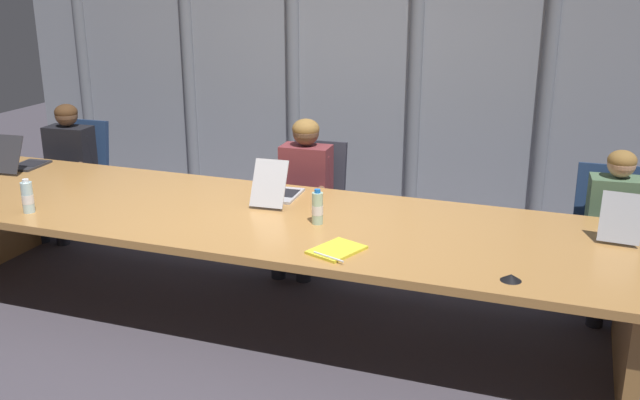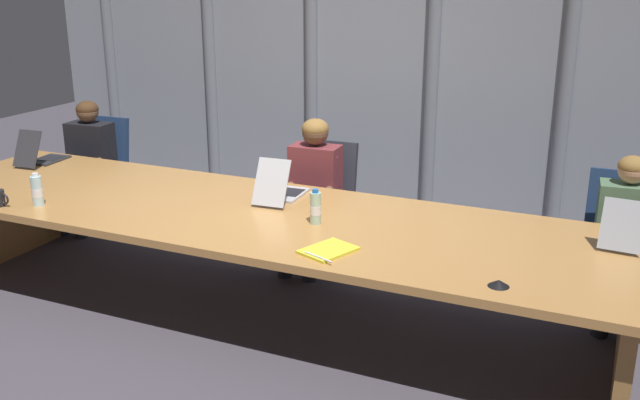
# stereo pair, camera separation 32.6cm
# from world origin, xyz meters

# --- Properties ---
(ground_plane) EXTENTS (13.91, 13.91, 0.00)m
(ground_plane) POSITION_xyz_m (0.00, 0.00, 0.00)
(ground_plane) COLOR #47424C
(conference_table) EXTENTS (5.13, 1.39, 0.73)m
(conference_table) POSITION_xyz_m (0.00, 0.00, 0.61)
(conference_table) COLOR #B77F42
(conference_table) RESTS_ON ground_plane
(curtain_backdrop) EXTENTS (6.95, 0.17, 2.83)m
(curtain_backdrop) POSITION_xyz_m (-0.00, 2.23, 1.41)
(curtain_backdrop) COLOR gray
(curtain_backdrop) RESTS_ON ground_plane
(laptop_left_end) EXTENTS (0.25, 0.47, 0.29)m
(laptop_left_end) POSITION_xyz_m (-2.19, 0.38, 0.78)
(laptop_left_end) COLOR #2D2D33
(laptop_left_end) RESTS_ON conference_table
(laptop_left_mid) EXTENTS (0.26, 0.51, 0.31)m
(laptop_left_mid) POSITION_xyz_m (0.04, 0.33, 0.78)
(laptop_left_mid) COLOR #BCBCC1
(laptop_left_mid) RESTS_ON conference_table
(laptop_center) EXTENTS (0.26, 0.43, 0.30)m
(laptop_center) POSITION_xyz_m (2.23, 0.38, 0.78)
(laptop_center) COLOR #A8ADB7
(laptop_center) RESTS_ON conference_table
(office_chair_left_end) EXTENTS (0.60, 0.60, 0.95)m
(office_chair_left_end) POSITION_xyz_m (-2.24, 1.08, 0.35)
(office_chair_left_end) COLOR navy
(office_chair_left_end) RESTS_ON ground_plane
(office_chair_left_mid) EXTENTS (0.60, 0.60, 0.94)m
(office_chair_left_mid) POSITION_xyz_m (0.02, 1.08, 0.35)
(office_chair_left_mid) COLOR #2D2D38
(office_chair_left_mid) RESTS_ON ground_plane
(office_chair_center) EXTENTS (0.60, 0.60, 0.94)m
(office_chair_center) POSITION_xyz_m (2.19, 1.08, 0.35)
(office_chair_center) COLOR navy
(office_chair_center) RESTS_ON ground_plane
(person_left_end) EXTENTS (0.43, 0.57, 1.14)m
(person_left_end) POSITION_xyz_m (-2.23, 0.92, 0.65)
(person_left_end) COLOR black
(person_left_end) RESTS_ON ground_plane
(person_left_mid) EXTENTS (0.41, 0.56, 1.16)m
(person_left_mid) POSITION_xyz_m (-0.01, 0.92, 0.66)
(person_left_mid) COLOR brown
(person_left_mid) RESTS_ON ground_plane
(person_center) EXTENTS (0.41, 0.57, 1.10)m
(person_center) POSITION_xyz_m (2.24, 0.91, 0.62)
(person_center) COLOR #4C6B4C
(person_center) RESTS_ON ground_plane
(water_bottle_primary) EXTENTS (0.07, 0.07, 0.22)m
(water_bottle_primary) POSITION_xyz_m (0.46, -0.04, 0.83)
(water_bottle_primary) COLOR #ADD1B2
(water_bottle_primary) RESTS_ON conference_table
(water_bottle_secondary) EXTENTS (0.08, 0.08, 0.23)m
(water_bottle_secondary) POSITION_xyz_m (-1.39, -0.47, 0.83)
(water_bottle_secondary) COLOR silver
(water_bottle_secondary) RESTS_ON conference_table
(conference_mic_left_side) EXTENTS (0.11, 0.11, 0.03)m
(conference_mic_left_side) POSITION_xyz_m (1.69, -0.51, 0.74)
(conference_mic_left_side) COLOR black
(conference_mic_left_side) RESTS_ON conference_table
(spiral_notepad) EXTENTS (0.31, 0.36, 0.03)m
(spiral_notepad) POSITION_xyz_m (0.72, -0.44, 0.73)
(spiral_notepad) COLOR yellow
(spiral_notepad) RESTS_ON conference_table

